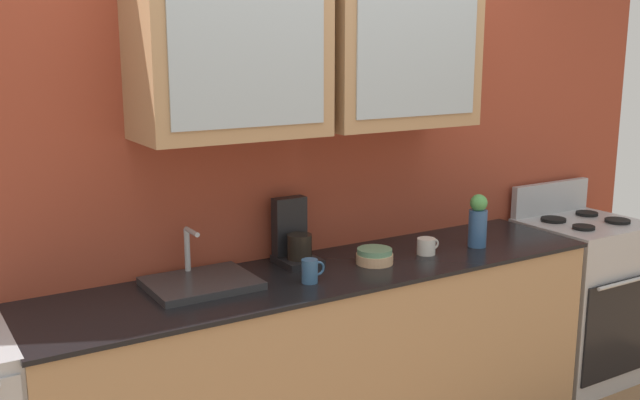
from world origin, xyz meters
name	(u,v)px	position (x,y,z in m)	size (l,w,h in m)	color
back_wall_unit	(295,121)	(-0.01, 0.29, 1.53)	(4.57, 0.48, 2.79)	#993D28
counter	(329,367)	(0.00, 0.00, 0.45)	(2.62, 0.60, 0.91)	#A87F56
stove_range	(579,299)	(1.66, 0.00, 0.46)	(0.61, 0.59, 1.09)	#ADAFB5
sink_faucet	(201,282)	(-0.56, 0.08, 0.93)	(0.43, 0.34, 0.22)	#2D2D30
bowl_stack	(375,256)	(0.22, -0.02, 0.94)	(0.17, 0.17, 0.07)	#E0AD7F
vase	(478,221)	(0.81, -0.06, 1.03)	(0.09, 0.09, 0.26)	#33598C
cup_near_sink	(310,271)	(-0.16, -0.10, 0.96)	(0.10, 0.07, 0.10)	#38608C
cup_near_bowls	(426,246)	(0.51, -0.03, 0.95)	(0.12, 0.09, 0.08)	silver
coffee_maker	(294,239)	(-0.08, 0.18, 1.02)	(0.17, 0.20, 0.29)	black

